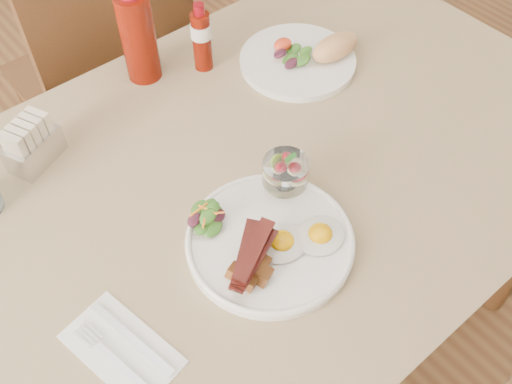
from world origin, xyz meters
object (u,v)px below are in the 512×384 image
object	(u,v)px
main_plate	(270,242)
sugar_caddy	(32,145)
table	(268,189)
fruit_cup	(286,172)
second_plate	(306,57)
hot_sauce_bottle	(202,38)
chair_far	(110,76)
ketchup_bottle	(138,36)

from	to	relation	value
main_plate	sugar_caddy	size ratio (longest dim) A/B	2.38
table	fruit_cup	bearing A→B (deg)	-112.58
table	sugar_caddy	distance (m)	0.45
table	second_plate	size ratio (longest dim) A/B	5.16
sugar_caddy	hot_sauce_bottle	bearing A→B (deg)	-20.84
fruit_cup	second_plate	world-z (taller)	fruit_cup
second_plate	chair_far	bearing A→B (deg)	116.09
second_plate	hot_sauce_bottle	bearing A→B (deg)	143.40
second_plate	sugar_caddy	bearing A→B (deg)	169.01
table	ketchup_bottle	bearing A→B (deg)	97.28
chair_far	sugar_caddy	xyz separation A→B (m)	(-0.33, -0.39, 0.27)
ketchup_bottle	fruit_cup	bearing A→B (deg)	-88.51
fruit_cup	ketchup_bottle	world-z (taller)	ketchup_bottle
table	second_plate	xyz separation A→B (m)	(0.25, 0.16, 0.11)
chair_far	hot_sauce_bottle	bearing A→B (deg)	-79.68
main_plate	sugar_caddy	distance (m)	0.47
main_plate	fruit_cup	bearing A→B (deg)	35.82
hot_sauce_bottle	chair_far	bearing A→B (deg)	100.32
hot_sauce_bottle	fruit_cup	bearing A→B (deg)	-105.05
chair_far	fruit_cup	world-z (taller)	chair_far
main_plate	chair_far	bearing A→B (deg)	81.39
table	fruit_cup	xyz separation A→B (m)	(-0.03, -0.08, 0.15)
hot_sauce_bottle	sugar_caddy	size ratio (longest dim) A/B	1.30
chair_far	ketchup_bottle	distance (m)	0.45
main_plate	second_plate	size ratio (longest dim) A/B	1.09
main_plate	ketchup_bottle	size ratio (longest dim) A/B	1.33
chair_far	second_plate	size ratio (longest dim) A/B	3.61
second_plate	hot_sauce_bottle	size ratio (longest dim) A/B	1.68
hot_sauce_bottle	sugar_caddy	bearing A→B (deg)	-177.09
fruit_cup	sugar_caddy	xyz separation A→B (m)	(-0.30, 0.36, -0.02)
fruit_cup	sugar_caddy	distance (m)	0.46
table	ketchup_bottle	size ratio (longest dim) A/B	6.30
chair_far	fruit_cup	xyz separation A→B (m)	(-0.03, -0.74, 0.29)
fruit_cup	hot_sauce_bottle	xyz separation A→B (m)	(0.10, 0.38, 0.01)
main_plate	sugar_caddy	xyz separation A→B (m)	(-0.21, 0.42, 0.03)
main_plate	hot_sauce_bottle	world-z (taller)	hot_sauce_bottle
ketchup_bottle	hot_sauce_bottle	size ratio (longest dim) A/B	1.37
chair_far	sugar_caddy	size ratio (longest dim) A/B	7.89
table	sugar_caddy	bearing A→B (deg)	140.47
second_plate	ketchup_bottle	bearing A→B (deg)	146.70
table	second_plate	distance (m)	0.31
table	ketchup_bottle	world-z (taller)	ketchup_bottle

